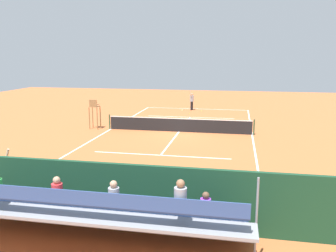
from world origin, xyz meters
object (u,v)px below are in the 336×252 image
object	(u,v)px
tennis_net	(179,125)
tennis_ball_near	(201,111)
equipment_bag	(149,212)
tennis_player	(192,100)
umpire_chair	(94,111)
courtside_bench	(211,205)
line_judge	(5,174)
bleacher_stand	(90,214)
tennis_racket	(182,110)
tennis_ball_far	(189,114)

from	to	relation	value
tennis_net	tennis_ball_near	distance (m)	9.57
equipment_bag	tennis_net	bearing A→B (deg)	-84.86
tennis_net	tennis_player	bearing A→B (deg)	-87.72
equipment_bag	tennis_ball_near	xyz separation A→B (m)	(0.59, -22.94, -0.15)
umpire_chair	tennis_ball_near	world-z (taller)	umpire_chair
courtside_bench	equipment_bag	bearing A→B (deg)	3.66
tennis_net	tennis_player	distance (m)	10.14
tennis_player	courtside_bench	bearing A→B (deg)	98.79
courtside_bench	equipment_bag	world-z (taller)	courtside_bench
tennis_net	tennis_ball_near	world-z (taller)	tennis_net
courtside_bench	tennis_ball_near	bearing A→B (deg)	-83.49
tennis_net	line_judge	bearing A→B (deg)	71.83
bleacher_stand	tennis_racket	size ratio (longest dim) A/B	15.46
tennis_player	bleacher_stand	bearing A→B (deg)	90.94
line_judge	tennis_racket	bearing A→B (deg)	-97.47
umpire_chair	equipment_bag	distance (m)	15.27
tennis_net	tennis_ball_near	size ratio (longest dim) A/B	156.06
equipment_bag	tennis_player	xyz separation A→B (m)	(1.61, -23.52, 0.84)
tennis_racket	equipment_bag	bearing A→B (deg)	96.08
courtside_bench	tennis_net	bearing A→B (deg)	-76.38
bleacher_stand	tennis_ball_far	size ratio (longest dim) A/B	137.27
tennis_net	bleacher_stand	xyz separation A→B (m)	(-0.01, 15.37, 0.44)
tennis_ball_near	equipment_bag	bearing A→B (deg)	91.48
tennis_net	tennis_ball_near	xyz separation A→B (m)	(-0.61, -9.54, -0.47)
courtside_bench	tennis_player	xyz separation A→B (m)	(3.62, -23.39, 0.46)
courtside_bench	tennis_ball_near	distance (m)	22.97
tennis_ball_near	tennis_ball_far	xyz separation A→B (m)	(0.93, 1.80, 0.00)
tennis_racket	line_judge	world-z (taller)	line_judge
tennis_player	tennis_net	bearing A→B (deg)	92.28
bleacher_stand	tennis_ball_far	bearing A→B (deg)	-89.18
equipment_bag	tennis_racket	size ratio (longest dim) A/B	1.54
tennis_ball_far	line_judge	xyz separation A→B (m)	(3.97, 20.79, 0.98)
bleacher_stand	tennis_racket	distance (m)	25.31
courtside_bench	line_judge	xyz separation A→B (m)	(7.50, -0.22, 0.46)
equipment_bag	bleacher_stand	bearing A→B (deg)	58.83
courtside_bench	tennis_ball_far	bearing A→B (deg)	-80.47
tennis_net	tennis_racket	bearing A→B (deg)	-82.65
tennis_ball_far	courtside_bench	bearing A→B (deg)	99.53
tennis_ball_near	line_judge	bearing A→B (deg)	77.77
equipment_bag	line_judge	xyz separation A→B (m)	(5.49, -0.35, 0.84)
equipment_bag	tennis_racket	xyz separation A→B (m)	(2.48, -23.29, -0.16)
line_judge	tennis_ball_far	bearing A→B (deg)	-100.80
bleacher_stand	courtside_bench	xyz separation A→B (m)	(-3.20, -2.10, -0.38)
tennis_ball_far	tennis_ball_near	bearing A→B (deg)	-117.34
umpire_chair	tennis_ball_far	world-z (taller)	umpire_chair
courtside_bench	line_judge	bearing A→B (deg)	-1.71
tennis_net	equipment_bag	size ratio (longest dim) A/B	11.44
bleacher_stand	tennis_ball_near	bearing A→B (deg)	-91.38
bleacher_stand	tennis_player	world-z (taller)	bleacher_stand
umpire_chair	tennis_ball_near	xyz separation A→B (m)	(-6.81, -9.64, -1.28)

